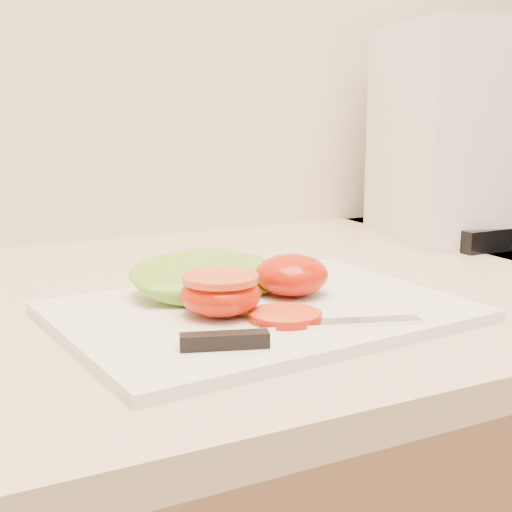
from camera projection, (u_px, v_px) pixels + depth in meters
name	position (u px, v px, depth m)	size (l,w,h in m)	color
cutting_board	(261.00, 312.00, 0.65)	(0.36, 0.26, 0.01)	white
tomato_half_dome	(292.00, 275.00, 0.68)	(0.07, 0.07, 0.04)	red
tomato_half_cut	(221.00, 293.00, 0.62)	(0.07, 0.07, 0.04)	red
tomato_slice_0	(285.00, 316.00, 0.61)	(0.06, 0.06, 0.01)	orange
lettuce_leaf_0	(208.00, 276.00, 0.70)	(0.17, 0.11, 0.03)	#70C133
knife	(273.00, 333.00, 0.56)	(0.21, 0.06, 0.01)	silver
appliance	(462.00, 132.00, 1.03)	(0.20, 0.25, 0.30)	silver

